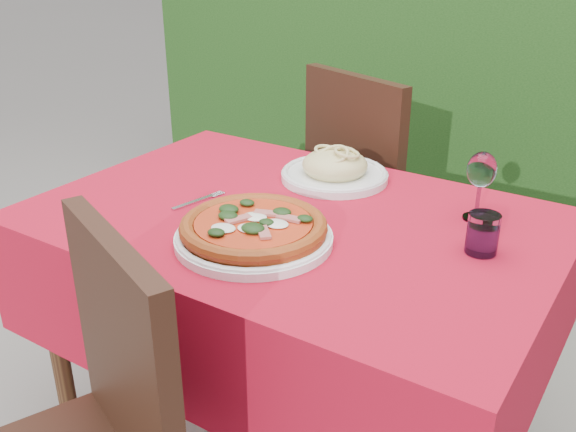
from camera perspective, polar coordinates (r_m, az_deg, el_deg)
The scene contains 8 objects.
hedge at distance 2.90m, azimuth 17.69°, elevation 13.87°, with size 3.20×0.55×1.78m.
dining_table at distance 1.64m, azimuth 0.37°, elevation -4.68°, with size 1.26×0.86×0.75m.
chair_far at distance 2.25m, azimuth 7.58°, elevation 2.31°, with size 0.56×0.56×0.97m.
pizza_plate at distance 1.42m, azimuth -3.08°, elevation -1.28°, with size 0.35×0.35×0.07m.
pasta_plate at distance 1.78m, azimuth 4.17°, elevation 4.15°, with size 0.30×0.30×0.08m.
water_glass at distance 1.44m, azimuth 16.89°, elevation -1.68°, with size 0.07×0.07×0.09m.
wine_glass at distance 1.57m, azimuth 16.82°, elevation 3.71°, with size 0.07×0.07×0.17m.
fork at distance 1.65m, azimuth -8.44°, elevation 1.22°, with size 0.02×0.17×0.00m, color #BBBAC2.
Camera 1 is at (0.77, -1.21, 1.40)m, focal length 40.00 mm.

